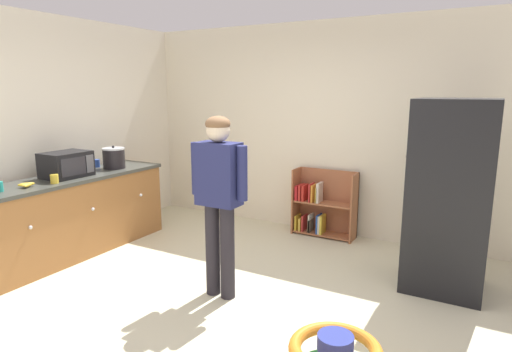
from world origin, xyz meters
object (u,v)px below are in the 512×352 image
at_px(kitchen_counter, 75,214).
at_px(blue_cup, 97,163).
at_px(microwave, 66,164).
at_px(crock_pot, 114,158).
at_px(yellow_cup, 54,179).
at_px(banana_bunch, 27,185).
at_px(bookshelf, 321,207).
at_px(standing_person, 219,190).
at_px(refrigerator, 450,197).

bearing_deg(kitchen_counter, blue_cup, 111.60).
xyz_separation_m(microwave, crock_pot, (0.05, 0.64, -0.01)).
bearing_deg(yellow_cup, banana_bunch, -106.45).
bearing_deg(crock_pot, yellow_cup, -81.93).
height_order(bookshelf, standing_person, standing_person).
xyz_separation_m(kitchen_counter, blue_cup, (-0.21, 0.54, 0.50)).
height_order(standing_person, blue_cup, standing_person).
relative_size(standing_person, banana_bunch, 10.35).
xyz_separation_m(standing_person, blue_cup, (-2.26, 0.61, -0.04)).
bearing_deg(microwave, kitchen_counter, 87.60).
bearing_deg(standing_person, bookshelf, 84.82).
height_order(kitchen_counter, standing_person, standing_person).
distance_m(bookshelf, banana_bunch, 3.38).
xyz_separation_m(bookshelf, yellow_cup, (-2.06, -2.31, 0.58)).
xyz_separation_m(crock_pot, banana_bunch, (0.06, -1.17, -0.10)).
bearing_deg(microwave, crock_pot, 85.66).
bearing_deg(standing_person, banana_bunch, -165.12).
bearing_deg(standing_person, refrigerator, 33.97).
distance_m(crock_pot, yellow_cup, 0.94).
xyz_separation_m(bookshelf, crock_pot, (-2.19, -1.39, 0.66)).
xyz_separation_m(standing_person, crock_pot, (-2.01, 0.66, 0.04)).
bearing_deg(standing_person, blue_cup, 164.92).
xyz_separation_m(kitchen_counter, standing_person, (2.05, -0.07, 0.54)).
distance_m(bookshelf, yellow_cup, 3.15).
distance_m(microwave, yellow_cup, 0.35).
bearing_deg(standing_person, kitchen_counter, 178.01).
relative_size(kitchen_counter, microwave, 4.68).
height_order(kitchen_counter, yellow_cup, yellow_cup).
distance_m(kitchen_counter, standing_person, 2.12).
height_order(banana_bunch, yellow_cup, yellow_cup).
bearing_deg(banana_bunch, standing_person, 14.88).
height_order(standing_person, crock_pot, standing_person).
distance_m(banana_bunch, yellow_cup, 0.26).
xyz_separation_m(microwave, banana_bunch, (0.11, -0.54, -0.11)).
height_order(microwave, banana_bunch, microwave).
height_order(kitchen_counter, blue_cup, blue_cup).
distance_m(refrigerator, crock_pot, 3.80).
xyz_separation_m(kitchen_counter, crock_pot, (0.05, 0.59, 0.58)).
distance_m(kitchen_counter, microwave, 0.59).
xyz_separation_m(refrigerator, blue_cup, (-4.02, -0.57, 0.06)).
distance_m(standing_person, yellow_cup, 1.89).
relative_size(microwave, banana_bunch, 3.03).
relative_size(kitchen_counter, crock_pot, 7.98).
distance_m(refrigerator, bookshelf, 1.86).
distance_m(kitchen_counter, refrigerator, 3.99).
bearing_deg(yellow_cup, bookshelf, 48.28).
relative_size(refrigerator, standing_person, 1.09).
bearing_deg(kitchen_counter, crock_pot, 85.50).
bearing_deg(kitchen_counter, standing_person, -1.99).
bearing_deg(crock_pot, standing_person, -18.16).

